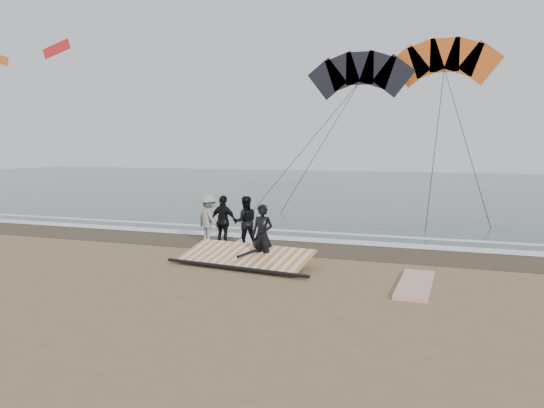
{
  "coord_description": "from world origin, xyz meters",
  "views": [
    {
      "loc": [
        4.6,
        -12.22,
        3.35
      ],
      "look_at": [
        -0.92,
        3.0,
        1.6
      ],
      "focal_mm": 35.0,
      "sensor_mm": 36.0,
      "label": 1
    }
  ],
  "objects_px": {
    "board_white": "(415,284)",
    "board_cream": "(241,245)",
    "sail_rig": "(245,258)",
    "man_main": "(262,235)"
  },
  "relations": [
    {
      "from": "man_main",
      "to": "board_cream",
      "type": "height_order",
      "value": "man_main"
    },
    {
      "from": "board_cream",
      "to": "man_main",
      "type": "bearing_deg",
      "value": -58.29
    },
    {
      "from": "man_main",
      "to": "sail_rig",
      "type": "xyz_separation_m",
      "value": [
        -0.5,
        -0.05,
        -0.68
      ]
    },
    {
      "from": "board_white",
      "to": "man_main",
      "type": "bearing_deg",
      "value": 168.34
    },
    {
      "from": "board_white",
      "to": "board_cream",
      "type": "distance_m",
      "value": 6.83
    },
    {
      "from": "board_white",
      "to": "board_cream",
      "type": "xyz_separation_m",
      "value": [
        -5.99,
        3.28,
        -0.0
      ]
    },
    {
      "from": "man_main",
      "to": "board_cream",
      "type": "xyz_separation_m",
      "value": [
        -1.7,
        2.39,
        -0.82
      ]
    },
    {
      "from": "board_white",
      "to": "board_cream",
      "type": "relative_size",
      "value": 1.13
    },
    {
      "from": "man_main",
      "to": "sail_rig",
      "type": "distance_m",
      "value": 0.85
    },
    {
      "from": "board_cream",
      "to": "sail_rig",
      "type": "bearing_deg",
      "value": -67.62
    }
  ]
}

